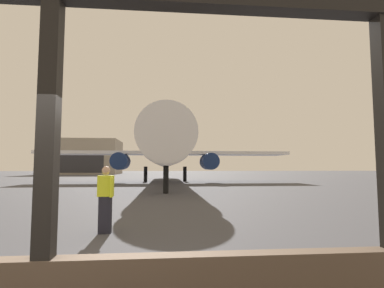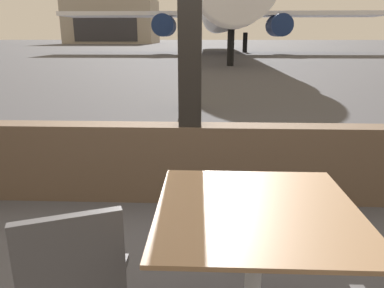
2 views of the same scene
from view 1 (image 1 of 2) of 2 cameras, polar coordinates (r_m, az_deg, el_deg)
ground_plane at (r=43.42m, az=-7.03°, el=-6.81°), size 220.00×220.00×0.00m
window_frame at (r=3.63m, az=-26.45°, el=-10.43°), size 8.24×0.24×3.85m
airplane at (r=33.72m, az=-5.13°, el=-1.17°), size 29.02×35.13×10.60m
ground_crew_worker at (r=8.19m, az=-16.39°, el=-10.04°), size 0.44×0.42×1.74m
distant_hangar at (r=84.05m, az=-20.02°, el=-2.39°), size 18.11×13.57×9.05m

